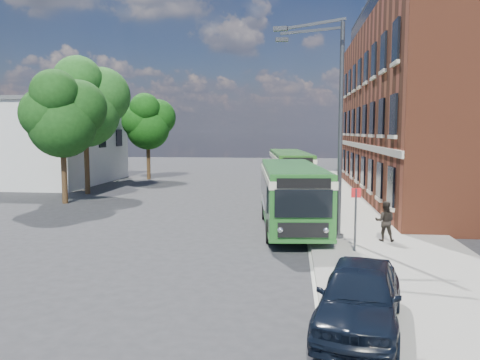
# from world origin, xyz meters

# --- Properties ---
(ground) EXTENTS (120.00, 120.00, 0.00)m
(ground) POSITION_xyz_m (0.00, 0.00, 0.00)
(ground) COLOR #29282B
(ground) RESTS_ON ground
(pavement) EXTENTS (6.00, 48.00, 0.15)m
(pavement) POSITION_xyz_m (7.00, 8.00, 0.07)
(pavement) COLOR #99968B
(pavement) RESTS_ON ground
(kerb_line) EXTENTS (0.12, 48.00, 0.01)m
(kerb_line) POSITION_xyz_m (3.95, 8.00, 0.01)
(kerb_line) COLOR beige
(kerb_line) RESTS_ON ground
(brick_office) EXTENTS (12.10, 26.00, 14.20)m
(brick_office) POSITION_xyz_m (14.00, 12.00, 6.97)
(brick_office) COLOR brown
(brick_office) RESTS_ON ground
(white_building) EXTENTS (9.40, 13.40, 7.30)m
(white_building) POSITION_xyz_m (-18.00, 18.00, 3.66)
(white_building) COLOR silver
(white_building) RESTS_ON ground
(flagpole) EXTENTS (0.95, 0.10, 9.00)m
(flagpole) POSITION_xyz_m (-12.45, 13.00, 4.94)
(flagpole) COLOR #3B3D40
(flagpole) RESTS_ON ground
(street_lamp) EXTENTS (2.96, 2.38, 9.00)m
(street_lamp) POSITION_xyz_m (4.84, -2.00, 4.79)
(street_lamp) COLOR #3B3D40
(street_lamp) RESTS_ON ground
(bus_stop_sign) EXTENTS (0.35, 0.08, 2.52)m
(bus_stop_sign) POSITION_xyz_m (5.60, -4.20, 1.51)
(bus_stop_sign) COLOR #3B3D40
(bus_stop_sign) RESTS_ON ground
(bus_front) EXTENTS (3.49, 10.19, 3.02)m
(bus_front) POSITION_xyz_m (3.20, 0.51, 1.83)
(bus_front) COLOR #226021
(bus_front) RESTS_ON ground
(bus_rear) EXTENTS (3.73, 12.38, 3.02)m
(bus_rear) POSITION_xyz_m (3.00, 15.31, 1.83)
(bus_rear) COLOR #29601D
(bus_rear) RESTS_ON ground
(parked_car) EXTENTS (2.70, 4.73, 1.52)m
(parked_car) POSITION_xyz_m (4.80, -11.19, 0.91)
(parked_car) COLOR black
(parked_car) RESTS_ON pavement
(pedestrian_a) EXTENTS (0.79, 0.70, 1.81)m
(pedestrian_a) POSITION_xyz_m (4.79, -1.50, 1.05)
(pedestrian_a) COLOR #252028
(pedestrian_a) RESTS_ON pavement
(pedestrian_b) EXTENTS (0.88, 0.74, 1.63)m
(pedestrian_b) POSITION_xyz_m (7.02, -2.36, 0.96)
(pedestrian_b) COLOR black
(pedestrian_b) RESTS_ON pavement
(tree_left) EXTENTS (4.97, 4.73, 8.40)m
(tree_left) POSITION_xyz_m (-11.20, 6.56, 5.70)
(tree_left) COLOR #392714
(tree_left) RESTS_ON ground
(tree_mid) EXTENTS (5.87, 5.58, 9.91)m
(tree_mid) POSITION_xyz_m (-11.76, 11.13, 6.72)
(tree_mid) COLOR #392714
(tree_mid) RESTS_ON ground
(tree_right) EXTENTS (4.85, 4.62, 8.20)m
(tree_right) POSITION_xyz_m (-10.53, 22.03, 5.56)
(tree_right) COLOR #392714
(tree_right) RESTS_ON ground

